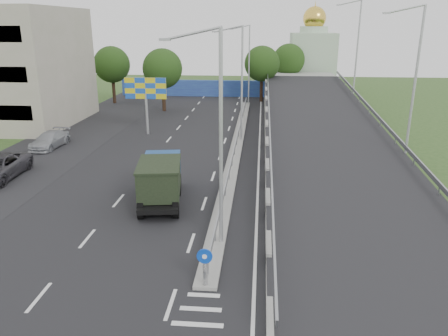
# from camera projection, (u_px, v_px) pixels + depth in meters

# --- Properties ---
(ground) EXTENTS (160.00, 160.00, 0.00)m
(ground) POSITION_uv_depth(u_px,v_px,m) (198.00, 323.00, 15.82)
(ground) COLOR #2D4C1E
(ground) RESTS_ON ground
(road_surface) EXTENTS (26.00, 90.00, 0.04)m
(road_surface) POSITION_uv_depth(u_px,v_px,m) (196.00, 159.00, 34.99)
(road_surface) COLOR black
(road_surface) RESTS_ON ground
(parking_strip) EXTENTS (8.00, 90.00, 0.05)m
(parking_strip) POSITION_uv_depth(u_px,v_px,m) (41.00, 155.00, 36.05)
(parking_strip) COLOR black
(parking_strip) RESTS_ON ground
(median) EXTENTS (1.00, 44.00, 0.20)m
(median) POSITION_uv_depth(u_px,v_px,m) (237.00, 146.00, 38.49)
(median) COLOR gray
(median) RESTS_ON ground
(overpass_ramp) EXTENTS (10.00, 50.00, 3.50)m
(overpass_ramp) POSITION_uv_depth(u_px,v_px,m) (324.00, 129.00, 37.36)
(overpass_ramp) COLOR gray
(overpass_ramp) RESTS_ON ground
(median_guardrail) EXTENTS (0.09, 44.00, 0.71)m
(median_guardrail) POSITION_uv_depth(u_px,v_px,m) (237.00, 139.00, 38.29)
(median_guardrail) COLOR gray
(median_guardrail) RESTS_ON median
(sign_bollard) EXTENTS (0.64, 0.23, 1.67)m
(sign_bollard) POSITION_uv_depth(u_px,v_px,m) (205.00, 267.00, 17.55)
(sign_bollard) COLOR black
(sign_bollard) RESTS_ON median
(lamp_post_near) EXTENTS (2.74, 0.18, 10.08)m
(lamp_post_near) POSITION_uv_depth(u_px,v_px,m) (217.00, 129.00, 19.67)
(lamp_post_near) COLOR #B2B5B7
(lamp_post_near) RESTS_ON median
(lamp_post_mid) EXTENTS (2.74, 0.18, 10.08)m
(lamp_post_mid) POSITION_uv_depth(u_px,v_px,m) (240.00, 78.00, 38.58)
(lamp_post_mid) COLOR #B2B5B7
(lamp_post_mid) RESTS_ON median
(lamp_post_far) EXTENTS (2.74, 0.18, 10.08)m
(lamp_post_far) POSITION_uv_depth(u_px,v_px,m) (248.00, 60.00, 57.50)
(lamp_post_far) COLOR #B2B5B7
(lamp_post_far) RESTS_ON median
(blue_wall) EXTENTS (30.00, 0.50, 2.40)m
(blue_wall) POSITION_uv_depth(u_px,v_px,m) (221.00, 89.00, 64.96)
(blue_wall) COLOR #293599
(blue_wall) RESTS_ON ground
(church) EXTENTS (7.00, 7.00, 13.80)m
(church) POSITION_uv_depth(u_px,v_px,m) (312.00, 57.00, 70.09)
(church) COLOR #B2CCAD
(church) RESTS_ON ground
(billboard) EXTENTS (4.00, 0.24, 5.50)m
(billboard) POSITION_uv_depth(u_px,v_px,m) (146.00, 92.00, 41.73)
(billboard) COLOR #B2B5B7
(billboard) RESTS_ON ground
(tree_left_mid) EXTENTS (4.80, 4.80, 7.60)m
(tree_left_mid) POSITION_uv_depth(u_px,v_px,m) (163.00, 69.00, 52.85)
(tree_left_mid) COLOR black
(tree_left_mid) RESTS_ON ground
(tree_median_far) EXTENTS (4.80, 4.80, 7.60)m
(tree_median_far) POSITION_uv_depth(u_px,v_px,m) (262.00, 64.00, 59.44)
(tree_median_far) COLOR black
(tree_median_far) RESTS_ON ground
(tree_left_far) EXTENTS (4.80, 4.80, 7.60)m
(tree_left_far) POSITION_uv_depth(u_px,v_px,m) (112.00, 65.00, 58.24)
(tree_left_far) COLOR black
(tree_left_far) RESTS_ON ground
(tree_ramp_far) EXTENTS (4.80, 4.80, 7.60)m
(tree_ramp_far) POSITION_uv_depth(u_px,v_px,m) (289.00, 60.00, 65.73)
(tree_ramp_far) COLOR black
(tree_ramp_far) RESTS_ON ground
(dump_truck) EXTENTS (3.15, 6.44, 2.72)m
(dump_truck) POSITION_uv_depth(u_px,v_px,m) (161.00, 178.00, 26.23)
(dump_truck) COLOR black
(dump_truck) RESTS_ON ground
(parked_car_d) EXTENTS (2.27, 4.86, 1.37)m
(parked_car_d) POSITION_uv_depth(u_px,v_px,m) (50.00, 140.00, 38.17)
(parked_car_d) COLOR #A2A5AA
(parked_car_d) RESTS_ON ground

